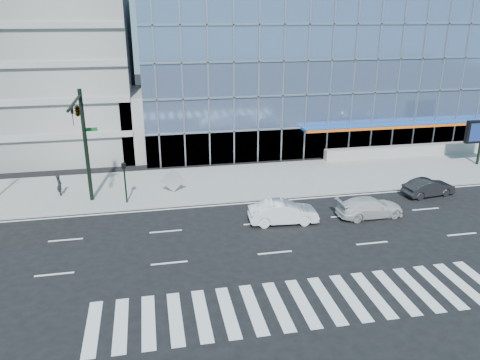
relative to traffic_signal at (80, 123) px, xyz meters
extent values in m
plane|color=black|center=(11.00, -4.57, -6.16)|extent=(160.00, 160.00, 0.00)
cube|color=gray|center=(11.00, 3.43, -6.09)|extent=(120.00, 8.00, 0.15)
cube|color=#6983B0|center=(25.00, 21.43, 1.34)|extent=(42.00, 26.00, 15.00)
cube|color=gray|center=(-9.00, 21.43, 3.84)|extent=(24.00, 24.00, 20.00)
cube|color=gray|center=(5.00, 13.43, -3.16)|extent=(6.00, 8.00, 6.00)
cube|color=gray|center=(35.00, 7.03, -5.51)|extent=(30.00, 0.80, 1.00)
cylinder|color=black|center=(0.00, 1.43, -2.01)|extent=(0.28, 0.28, 8.00)
cylinder|color=black|center=(0.00, -1.37, 1.59)|extent=(0.18, 5.60, 0.18)
imported|color=black|center=(0.00, -2.77, 0.99)|extent=(0.18, 0.22, 1.10)
imported|color=black|center=(0.00, -0.57, 0.99)|extent=(0.48, 2.24, 0.90)
cube|color=#0C591E|center=(0.45, 1.43, -0.81)|extent=(0.90, 0.05, 0.25)
cylinder|color=black|center=(2.50, 0.43, -4.51)|extent=(0.12, 0.12, 3.00)
cube|color=black|center=(2.50, 0.28, -3.21)|extent=(0.30, 0.25, 0.35)
cylinder|color=black|center=(33.00, 3.43, -5.01)|extent=(0.24, 0.24, 2.00)
imported|color=silver|center=(18.58, -4.90, -5.51)|extent=(4.60, 2.02, 1.32)
imported|color=white|center=(12.58, -4.75, -5.43)|extent=(4.57, 1.86, 1.47)
imported|color=black|center=(24.58, -2.26, -5.52)|extent=(4.06, 1.88, 1.29)
imported|color=black|center=(-2.38, 2.86, -5.22)|extent=(0.51, 0.65, 1.58)
cube|color=#989898|center=(5.89, 1.83, -5.10)|extent=(1.84, 0.14, 1.84)
camera|label=1|loc=(4.39, -31.47, 6.84)|focal=35.00mm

